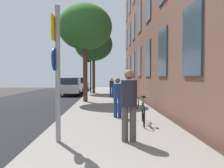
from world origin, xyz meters
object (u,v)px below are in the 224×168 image
at_px(tree_far, 94,45).
at_px(sign_post, 57,65).
at_px(bicycle_0, 143,113).
at_px(pedestrian_0, 129,101).
at_px(bicycle_1, 134,101).
at_px(car_0, 71,86).
at_px(tree_near, 85,27).
at_px(pedestrian_1, 118,95).
at_px(bicycle_2, 114,94).
at_px(car_1, 80,84).
at_px(traffic_light, 90,66).
at_px(pedestrian_2, 112,86).

bearing_deg(tree_far, sign_post, -90.30).
height_order(bicycle_0, pedestrian_0, pedestrian_0).
distance_m(sign_post, bicycle_1, 7.04).
bearing_deg(bicycle_0, car_0, 107.92).
relative_size(tree_near, pedestrian_1, 4.02).
bearing_deg(bicycle_2, car_1, 108.57).
xyz_separation_m(tree_far, bicycle_2, (1.77, -5.78, -4.38)).
xyz_separation_m(bicycle_0, pedestrian_1, (-0.81, 1.28, 0.51)).
relative_size(tree_near, bicycle_0, 3.75).
bearing_deg(pedestrian_0, tree_near, 101.21).
height_order(pedestrian_0, car_1, pedestrian_0).
height_order(traffic_light, tree_far, tree_far).
relative_size(bicycle_0, pedestrian_2, 1.09).
bearing_deg(car_0, traffic_light, 38.46).
bearing_deg(bicycle_1, tree_far, 103.54).
height_order(car_0, car_1, same).
height_order(sign_post, tree_far, tree_far).
bearing_deg(traffic_light, sign_post, -88.98).
bearing_deg(tree_far, pedestrian_0, -84.36).
height_order(sign_post, traffic_light, traffic_light).
distance_m(traffic_light, tree_far, 2.11).
xyz_separation_m(traffic_light, tree_near, (0.22, -7.69, 2.15)).
xyz_separation_m(tree_near, pedestrian_0, (1.87, -9.44, -3.78)).
xyz_separation_m(pedestrian_1, pedestrian_2, (0.03, 9.13, -0.01)).
bearing_deg(pedestrian_1, sign_post, -116.52).
relative_size(tree_far, bicycle_1, 3.94).
distance_m(pedestrian_1, car_0, 12.94).
relative_size(tree_near, bicycle_1, 3.93).
xyz_separation_m(bicycle_1, bicycle_2, (-0.83, 5.01, -0.01)).
relative_size(tree_far, car_0, 1.50).
distance_m(traffic_light, bicycle_2, 6.58).
bearing_deg(sign_post, pedestrian_0, -1.51).
height_order(bicycle_0, pedestrian_1, pedestrian_1).
xyz_separation_m(tree_far, bicycle_1, (2.60, -10.79, -4.37)).
relative_size(sign_post, bicycle_1, 2.09).
bearing_deg(bicycle_2, pedestrian_1, -91.26).
xyz_separation_m(bicycle_1, car_0, (-4.62, 9.48, 0.36)).
bearing_deg(pedestrian_1, car_0, 106.24).
xyz_separation_m(pedestrian_2, car_0, (-3.65, 3.29, -0.16)).
bearing_deg(car_1, pedestrian_0, -80.79).
bearing_deg(car_0, bicycle_1, -64.04).
height_order(bicycle_1, pedestrian_0, pedestrian_0).
bearing_deg(tree_far, traffic_light, -178.32).
xyz_separation_m(sign_post, bicycle_0, (2.50, 2.11, -1.52)).
height_order(sign_post, tree_near, tree_near).
xyz_separation_m(traffic_light, car_1, (-1.55, 5.29, -1.93)).
relative_size(bicycle_2, pedestrian_2, 1.07).
relative_size(sign_post, pedestrian_2, 2.17).
xyz_separation_m(traffic_light, bicycle_2, (2.17, -5.77, -2.31)).
bearing_deg(bicycle_2, sign_post, -99.34).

